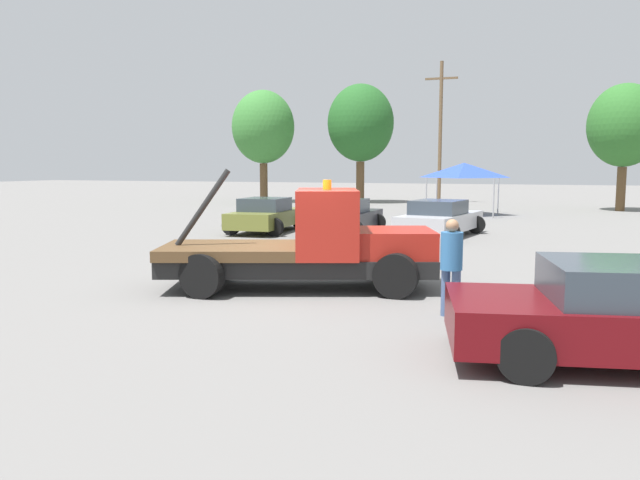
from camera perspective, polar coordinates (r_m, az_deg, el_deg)
name	(u,v)px	position (r m, az deg, el deg)	size (l,w,h in m)	color
ground_plane	(298,289)	(13.16, -2.06, -4.46)	(160.00, 160.00, 0.00)	slate
tow_truck	(314,246)	(13.01, -0.55, -0.55)	(6.05, 3.73, 2.51)	black
person_near_truck	(451,261)	(10.79, 11.93, -1.86)	(0.37, 0.37, 1.68)	#475B84
parked_car_olive	(267,215)	(24.47, -4.90, 2.26)	(2.57, 4.51, 1.34)	olive
parked_car_charcoal	(343,217)	(23.55, 2.10, 2.11)	(2.51, 4.63, 1.34)	#2D2D33
parked_car_silver	(440,219)	(23.16, 10.89, 1.91)	(2.99, 4.94, 1.34)	#B7B7BC
canopy_tent_blue	(464,170)	(33.73, 13.03, 6.23)	(3.40, 3.40, 2.73)	#9E9EA3
tree_left	(361,123)	(44.18, 3.74, 10.60)	(4.61, 4.61, 8.22)	brown
tree_center	(263,127)	(44.87, -5.22, 10.22)	(4.41, 4.41, 7.87)	brown
tree_right	(625,126)	(39.72, 26.08, 9.36)	(4.03, 4.03, 7.20)	brown
traffic_cone	(369,247)	(18.01, 4.51, -0.61)	(0.40, 0.40, 0.55)	black
utility_pole	(440,129)	(44.10, 10.95, 9.92)	(2.20, 0.24, 9.63)	brown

